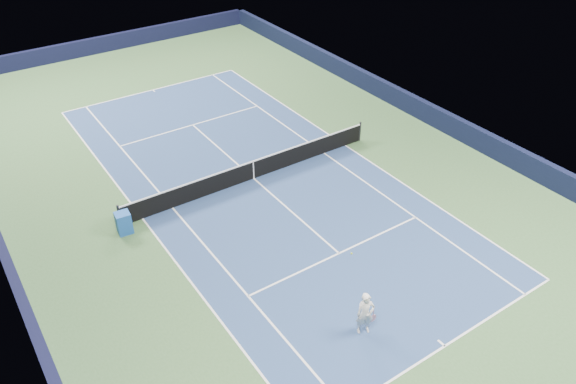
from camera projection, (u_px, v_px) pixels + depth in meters
ground at (254, 179)px, 26.18m from camera, size 40.00×40.00×0.00m
wall_far at (107, 43)px, 39.34m from camera, size 22.00×0.35×1.10m
wall_right at (422, 110)px, 30.85m from camera, size 0.35×40.00×1.10m
wall_left at (5, 256)px, 20.88m from camera, size 0.35×40.00×1.10m
court_surface at (254, 179)px, 26.18m from camera, size 10.97×23.77×0.01m
baseline_far at (153, 90)px, 34.25m from camera, size 10.97×0.08×0.00m
baseline_near at (445, 346)px, 18.09m from camera, size 10.97×0.08×0.00m
sideline_doubles_right at (345, 145)px, 28.70m from camera, size 0.08×23.77×0.00m
sideline_doubles_left at (143, 219)px, 23.64m from camera, size 0.08×23.77×0.00m
sideline_singles_right at (324, 153)px, 28.07m from camera, size 0.08×23.77×0.00m
sideline_singles_left at (172, 208)px, 24.28m from camera, size 0.08×23.77×0.00m
service_line_far at (193, 125)px, 30.52m from camera, size 8.23×0.08×0.00m
service_line_near at (339, 253)px, 21.82m from camera, size 8.23×0.08×0.00m
center_service_line at (254, 178)px, 26.17m from camera, size 0.08×12.80×0.00m
center_mark_far at (154, 91)px, 34.15m from camera, size 0.08×0.30×0.00m
center_mark_near at (441, 343)px, 18.19m from camera, size 0.08×0.30×0.00m
tennis_net at (253, 169)px, 25.89m from camera, size 12.90×0.10×1.07m
sponsor_cube at (124, 223)px, 22.64m from camera, size 0.65×0.58×0.95m
tennis_player at (365, 314)px, 18.15m from camera, size 0.82×1.33×2.65m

